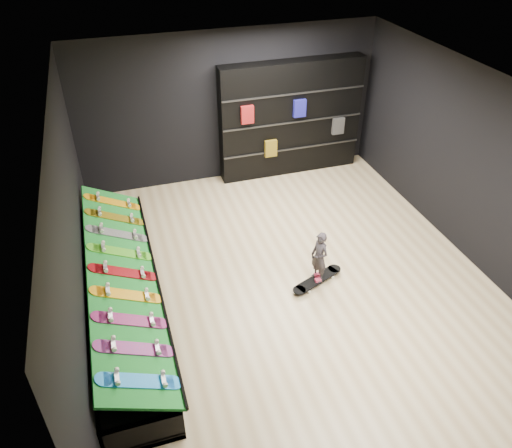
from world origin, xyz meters
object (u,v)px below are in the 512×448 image
object	(u,v)px
floor_skateboard	(317,281)
child	(319,266)
display_rack	(124,299)
back_shelving	(290,119)

from	to	relation	value
floor_skateboard	child	size ratio (longest dim) A/B	1.91
display_rack	floor_skateboard	size ratio (longest dim) A/B	4.59
back_shelving	floor_skateboard	distance (m)	3.85
display_rack	child	xyz separation A→B (m)	(2.91, -0.26, 0.10)
display_rack	floor_skateboard	bearing A→B (deg)	-5.13
floor_skateboard	child	distance (m)	0.30
display_rack	floor_skateboard	world-z (taller)	display_rack
back_shelving	floor_skateboard	bearing A→B (deg)	-103.58
display_rack	back_shelving	xyz separation A→B (m)	(3.77, 3.32, 0.93)
floor_skateboard	back_shelving	bearing A→B (deg)	53.99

